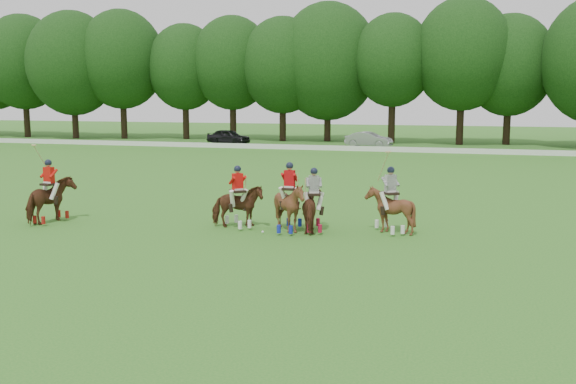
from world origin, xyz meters
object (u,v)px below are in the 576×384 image
(car_left, at_px, (229,137))
(polo_red_c, at_px, (290,206))
(polo_ball, at_px, (263,232))
(polo_stripe_b, at_px, (390,209))
(polo_red_b, at_px, (238,206))
(polo_stripe_a, at_px, (314,209))
(car_mid, at_px, (369,140))
(polo_red_a, at_px, (50,200))

(car_left, relative_size, polo_red_c, 1.77)
(polo_ball, bearing_deg, polo_stripe_b, 17.01)
(polo_red_c, bearing_deg, polo_stripe_b, 13.47)
(polo_red_b, xyz_separation_m, polo_ball, (1.16, -0.65, -0.76))
(polo_stripe_a, xyz_separation_m, polo_stripe_b, (2.60, 0.51, 0.03))
(polo_red_c, xyz_separation_m, polo_stripe_b, (3.40, 0.82, -0.07))
(car_left, height_order, polo_red_b, polo_red_b)
(polo_red_b, relative_size, polo_stripe_a, 1.00)
(polo_red_b, bearing_deg, car_mid, 91.92)
(polo_red_a, height_order, polo_red_b, polo_red_a)
(car_mid, height_order, polo_stripe_b, polo_stripe_b)
(polo_stripe_b, bearing_deg, car_left, 118.84)
(polo_red_a, bearing_deg, car_left, 101.76)
(polo_ball, bearing_deg, car_left, 112.94)
(polo_stripe_b, bearing_deg, polo_ball, -162.99)
(polo_stripe_a, bearing_deg, polo_stripe_b, 10.98)
(polo_red_a, xyz_separation_m, polo_ball, (8.28, 0.42, -0.83))
(car_mid, bearing_deg, polo_stripe_a, -164.66)
(car_mid, relative_size, polo_ball, 48.20)
(polo_red_b, relative_size, polo_ball, 25.21)
(polo_stripe_a, bearing_deg, car_left, 115.41)
(car_left, height_order, car_mid, car_left)
(car_left, height_order, polo_stripe_a, polo_stripe_a)
(polo_red_b, distance_m, polo_stripe_a, 2.80)
(polo_red_a, relative_size, polo_ball, 32.63)
(car_left, xyz_separation_m, polo_red_b, (15.31, -38.25, 0.06))
(polo_red_a, bearing_deg, polo_red_b, 8.60)
(polo_stripe_b, relative_size, polo_ball, 31.87)
(polo_stripe_a, bearing_deg, polo_red_a, -173.02)
(car_left, bearing_deg, polo_red_b, -149.09)
(polo_stripe_a, height_order, polo_ball, polo_stripe_a)
(polo_red_a, distance_m, polo_red_b, 7.20)
(car_mid, bearing_deg, car_left, 99.23)
(polo_stripe_b, distance_m, polo_ball, 4.51)
(polo_red_a, distance_m, polo_stripe_b, 12.64)
(polo_red_c, relative_size, polo_ball, 27.39)
(polo_ball, bearing_deg, car_mid, 93.59)
(car_mid, distance_m, polo_stripe_b, 38.19)
(polo_red_b, distance_m, polo_red_c, 2.01)
(car_left, distance_m, polo_red_a, 40.17)
(car_mid, distance_m, polo_ball, 38.98)
(polo_red_a, bearing_deg, car_mid, 81.56)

